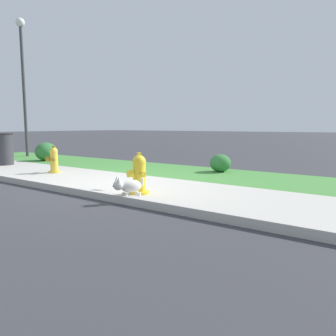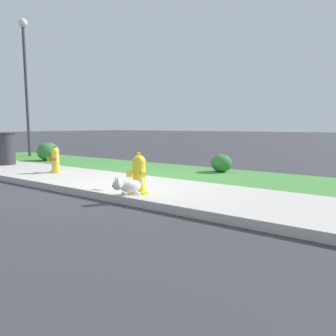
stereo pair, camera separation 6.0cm
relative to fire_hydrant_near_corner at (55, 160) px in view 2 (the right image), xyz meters
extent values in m
plane|color=#38383D|center=(2.29, -0.16, -0.32)|extent=(120.00, 120.00, 0.00)
cube|color=#BCB7AD|center=(2.29, -0.16, -0.31)|extent=(18.00, 2.20, 0.01)
cube|color=#47893D|center=(2.29, 2.06, -0.32)|extent=(18.00, 2.24, 0.01)
cube|color=#BCB7AD|center=(2.29, -1.33, -0.26)|extent=(18.00, 0.16, 0.12)
cylinder|color=gold|center=(0.00, 0.00, -0.29)|extent=(0.29, 0.29, 0.05)
cylinder|color=gold|center=(0.00, 0.00, -0.03)|extent=(0.18, 0.18, 0.48)
sphere|color=gold|center=(0.00, 0.00, 0.21)|extent=(0.19, 0.19, 0.19)
cube|color=olive|center=(0.00, 0.00, 0.33)|extent=(0.08, 0.08, 0.06)
cylinder|color=olive|center=(0.10, -0.09, 0.03)|extent=(0.13, 0.13, 0.09)
cylinder|color=olive|center=(-0.09, 0.10, 0.03)|extent=(0.13, 0.13, 0.09)
cylinder|color=olive|center=(-0.09, -0.10, 0.03)|extent=(0.16, 0.16, 0.12)
cylinder|color=yellow|center=(3.34, -0.69, -0.29)|extent=(0.34, 0.34, 0.05)
cylinder|color=yellow|center=(3.34, -0.69, -0.02)|extent=(0.22, 0.22, 0.50)
sphere|color=yellow|center=(3.34, -0.69, 0.23)|extent=(0.23, 0.23, 0.23)
cube|color=yellow|center=(3.34, -0.69, 0.36)|extent=(0.07, 0.07, 0.06)
cylinder|color=yellow|center=(3.48, -0.76, 0.04)|extent=(0.12, 0.12, 0.09)
cylinder|color=yellow|center=(3.20, -0.62, 0.04)|extent=(0.12, 0.12, 0.09)
cylinder|color=yellow|center=(3.27, -0.83, 0.04)|extent=(0.15, 0.14, 0.12)
ellipsoid|color=silver|center=(3.64, -1.22, -0.07)|extent=(0.32, 0.38, 0.19)
sphere|color=silver|center=(3.55, -1.41, -0.04)|extent=(0.15, 0.15, 0.15)
sphere|color=black|center=(3.51, -1.47, -0.05)|extent=(0.03, 0.03, 0.03)
cone|color=silver|center=(3.58, -1.43, 0.06)|extent=(0.07, 0.07, 0.07)
cone|color=silver|center=(3.50, -1.39, 0.06)|extent=(0.07, 0.07, 0.07)
cylinder|color=silver|center=(3.64, -1.34, -0.24)|extent=(0.05, 0.05, 0.15)
cylinder|color=silver|center=(3.54, -1.29, -0.24)|extent=(0.05, 0.05, 0.15)
cylinder|color=silver|center=(3.73, -1.15, -0.24)|extent=(0.05, 0.05, 0.15)
cylinder|color=silver|center=(3.64, -1.10, -0.24)|extent=(0.05, 0.05, 0.15)
cylinder|color=silver|center=(3.72, -1.06, -0.02)|extent=(0.04, 0.04, 0.11)
cylinder|color=#3D3D42|center=(-4.73, 2.17, 2.08)|extent=(0.11, 0.11, 4.80)
sphere|color=silver|center=(-4.73, 2.17, 4.58)|extent=(0.32, 0.32, 0.32)
cylinder|color=#333338|center=(-2.62, 0.16, 0.13)|extent=(0.51, 0.51, 0.91)
cylinder|color=black|center=(-2.62, 0.16, 0.60)|extent=(0.53, 0.53, 0.03)
ellipsoid|color=#337538|center=(-2.69, 1.61, -0.02)|extent=(0.71, 0.71, 0.60)
ellipsoid|color=#337538|center=(3.24, 2.55, -0.10)|extent=(0.53, 0.53, 0.45)
camera|label=1|loc=(6.92, -4.86, 0.83)|focal=35.00mm
camera|label=2|loc=(6.97, -4.82, 0.83)|focal=35.00mm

